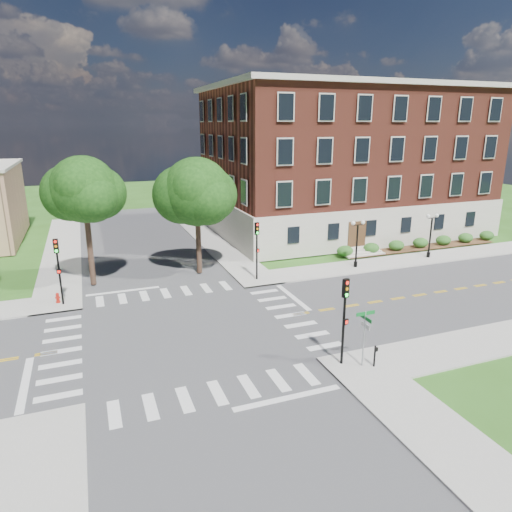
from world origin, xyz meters
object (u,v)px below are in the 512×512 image
object	(u,v)px
traffic_signal_se	(345,311)
traffic_signal_ne	(257,243)
push_button_post	(375,355)
twin_lamp_west	(357,241)
traffic_signal_nw	(58,263)
street_sign_pole	(365,328)
twin_lamp_east	(431,233)
fire_hydrant	(58,298)

from	to	relation	value
traffic_signal_se	traffic_signal_ne	world-z (taller)	same
traffic_signal_ne	push_button_post	size ratio (longest dim) A/B	4.00
traffic_signal_ne	twin_lamp_west	size ratio (longest dim) A/B	1.13
traffic_signal_nw	street_sign_pole	size ratio (longest dim) A/B	1.55
twin_lamp_east	fire_hydrant	bearing A→B (deg)	179.98
traffic_signal_se	traffic_signal_nw	world-z (taller)	same
traffic_signal_se	street_sign_pole	xyz separation A→B (m)	(0.91, -0.58, -0.88)
push_button_post	street_sign_pole	bearing A→B (deg)	149.74
push_button_post	fire_hydrant	xyz separation A→B (m)	(-16.05, 15.69, -0.33)
street_sign_pole	fire_hydrant	xyz separation A→B (m)	(-15.51, 15.37, -1.84)
twin_lamp_west	traffic_signal_ne	bearing A→B (deg)	-179.67
twin_lamp_west	push_button_post	world-z (taller)	twin_lamp_west
traffic_signal_nw	traffic_signal_ne	bearing A→B (deg)	0.69
traffic_signal_se	twin_lamp_east	distance (m)	23.65
traffic_signal_se	twin_lamp_west	distance (m)	17.80
traffic_signal_nw	traffic_signal_se	bearing A→B (deg)	-45.21
traffic_signal_ne	traffic_signal_se	bearing A→B (deg)	-92.53
traffic_signal_se	traffic_signal_nw	bearing A→B (deg)	134.79
traffic_signal_ne	street_sign_pole	xyz separation A→B (m)	(0.27, -15.12, -0.88)
fire_hydrant	twin_lamp_east	bearing A→B (deg)	-0.02
twin_lamp_east	fire_hydrant	distance (m)	33.12
twin_lamp_west	street_sign_pole	bearing A→B (deg)	-121.39
traffic_signal_nw	twin_lamp_east	world-z (taller)	traffic_signal_nw
traffic_signal_ne	twin_lamp_west	bearing A→B (deg)	0.33
twin_lamp_east	street_sign_pole	world-z (taller)	twin_lamp_east
traffic_signal_nw	twin_lamp_east	distance (m)	32.72
traffic_signal_nw	twin_lamp_west	bearing A→B (deg)	0.55
traffic_signal_nw	fire_hydrant	distance (m)	2.78
twin_lamp_east	push_button_post	world-z (taller)	twin_lamp_east
twin_lamp_east	traffic_signal_nw	bearing A→B (deg)	-179.27
street_sign_pole	push_button_post	xyz separation A→B (m)	(0.54, -0.32, -1.51)
traffic_signal_se	push_button_post	size ratio (longest dim) A/B	4.00
street_sign_pole	twin_lamp_east	bearing A→B (deg)	41.20
traffic_signal_ne	fire_hydrant	bearing A→B (deg)	179.06
traffic_signal_se	fire_hydrant	xyz separation A→B (m)	(-14.60, 14.79, -2.72)
twin_lamp_west	fire_hydrant	bearing A→B (deg)	179.55
fire_hydrant	traffic_signal_ne	bearing A→B (deg)	-0.94
twin_lamp_west	street_sign_pole	world-z (taller)	twin_lamp_west
twin_lamp_west	street_sign_pole	xyz separation A→B (m)	(-9.26, -15.17, -0.21)
traffic_signal_nw	twin_lamp_east	bearing A→B (deg)	0.73
twin_lamp_west	fire_hydrant	size ratio (longest dim) A/B	5.64
street_sign_pole	traffic_signal_nw	bearing A→B (deg)	135.43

